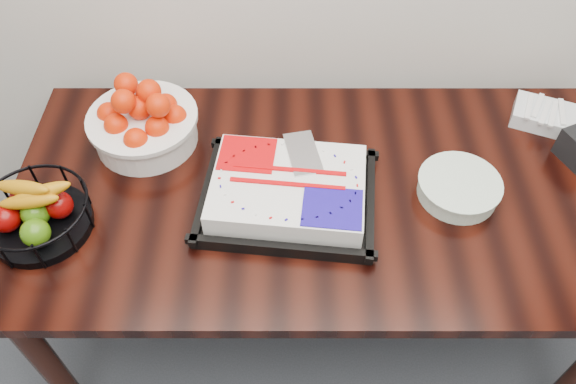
{
  "coord_description": "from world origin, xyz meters",
  "views": [
    {
      "loc": [
        -0.09,
        0.94,
        2.0
      ],
      "look_at": [
        -0.09,
        1.92,
        0.83
      ],
      "focal_mm": 35.0,
      "sensor_mm": 36.0,
      "label": 1
    }
  ],
  "objects_px": {
    "cake_tray": "(288,192)",
    "plate_stack": "(458,188)",
    "tangerine_bowl": "(142,119)",
    "fruit_basket": "(36,213)",
    "table": "(319,207)"
  },
  "relations": [
    {
      "from": "cake_tray",
      "to": "plate_stack",
      "type": "relative_size",
      "value": 2.2
    },
    {
      "from": "plate_stack",
      "to": "cake_tray",
      "type": "bearing_deg",
      "value": -176.68
    },
    {
      "from": "tangerine_bowl",
      "to": "fruit_basket",
      "type": "distance_m",
      "value": 0.41
    },
    {
      "from": "cake_tray",
      "to": "tangerine_bowl",
      "type": "xyz_separation_m",
      "value": [
        -0.44,
        0.25,
        0.05
      ]
    },
    {
      "from": "tangerine_bowl",
      "to": "fruit_basket",
      "type": "height_order",
      "value": "tangerine_bowl"
    },
    {
      "from": "table",
      "to": "fruit_basket",
      "type": "height_order",
      "value": "fruit_basket"
    },
    {
      "from": "cake_tray",
      "to": "tangerine_bowl",
      "type": "distance_m",
      "value": 0.51
    },
    {
      "from": "table",
      "to": "cake_tray",
      "type": "distance_m",
      "value": 0.17
    },
    {
      "from": "cake_tray",
      "to": "fruit_basket",
      "type": "xyz_separation_m",
      "value": [
        -0.67,
        -0.09,
        0.02
      ]
    },
    {
      "from": "fruit_basket",
      "to": "table",
      "type": "bearing_deg",
      "value": 10.46
    },
    {
      "from": "tangerine_bowl",
      "to": "fruit_basket",
      "type": "relative_size",
      "value": 1.14
    },
    {
      "from": "table",
      "to": "plate_stack",
      "type": "relative_size",
      "value": 7.61
    },
    {
      "from": "table",
      "to": "plate_stack",
      "type": "distance_m",
      "value": 0.41
    },
    {
      "from": "table",
      "to": "tangerine_bowl",
      "type": "distance_m",
      "value": 0.6
    },
    {
      "from": "fruit_basket",
      "to": "plate_stack",
      "type": "bearing_deg",
      "value": 5.86
    }
  ]
}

